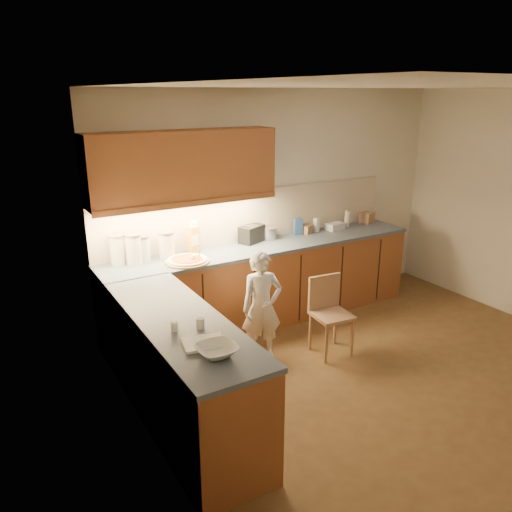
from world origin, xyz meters
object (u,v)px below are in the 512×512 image
child (262,307)px  oil_jug (194,238)px  toaster (252,234)px  pizza_on_board (188,260)px  wooden_chair (329,309)px

child → oil_jug: size_ratio=3.30×
toaster → pizza_on_board: bearing=175.1°
child → toaster: size_ratio=3.27×
wooden_chair → oil_jug: 1.59m
child → oil_jug: 1.09m
pizza_on_board → toaster: toaster is taller
wooden_chair → pizza_on_board: bearing=150.1°
pizza_on_board → oil_jug: size_ratio=1.32×
oil_jug → pizza_on_board: bearing=-125.5°
wooden_chair → toaster: bearing=108.2°
child → oil_jug: (-0.30, 0.91, 0.51)m
pizza_on_board → wooden_chair: (1.16, -0.84, -0.48)m
wooden_chair → oil_jug: (-0.97, 1.11, 0.61)m
child → oil_jug: bearing=121.0°
child → oil_jug: oil_jug is taller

